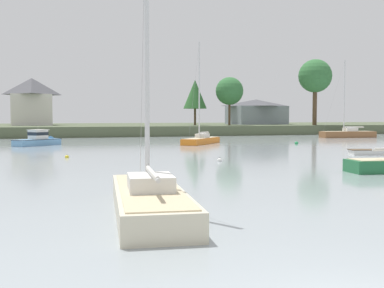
# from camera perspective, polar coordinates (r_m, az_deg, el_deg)

# --- Properties ---
(far_shore_bank) EXTENTS (206.71, 44.23, 1.74)m
(far_shore_bank) POSITION_cam_1_polar(r_m,az_deg,el_deg) (99.97, -14.41, 1.75)
(far_shore_bank) COLOR #4C563D
(far_shore_bank) RESTS_ON ground
(sailboat_orange) EXTENTS (6.84, 7.63, 12.95)m
(sailboat_orange) POSITION_cam_1_polar(r_m,az_deg,el_deg) (59.12, 1.10, 0.28)
(sailboat_orange) COLOR orange
(sailboat_orange) RESTS_ON ground
(sailboat_cream) EXTENTS (3.35, 8.94, 11.98)m
(sailboat_cream) POSITION_cam_1_polar(r_m,az_deg,el_deg) (16.80, -5.11, -7.42)
(sailboat_cream) COLOR beige
(sailboat_cream) RESTS_ON ground
(dinghy_white) EXTENTS (3.94, 2.47, 0.65)m
(dinghy_white) POSITION_cam_1_polar(r_m,az_deg,el_deg) (45.17, 20.54, -1.00)
(dinghy_white) COLOR white
(dinghy_white) RESTS_ON ground
(cruiser_skyblue) EXTENTS (6.14, 5.68, 3.59)m
(cruiser_skyblue) POSITION_cam_1_polar(r_m,az_deg,el_deg) (58.95, -17.55, 0.25)
(cruiser_skyblue) COLOR #669ECC
(cruiser_skyblue) RESTS_ON ground
(sailboat_wood) EXTENTS (9.10, 3.18, 13.11)m
(sailboat_wood) POSITION_cam_1_polar(r_m,az_deg,el_deg) (80.63, 18.11, 0.93)
(sailboat_wood) COLOR brown
(sailboat_wood) RESTS_ON ground
(mooring_buoy_green) EXTENTS (0.45, 0.45, 0.50)m
(mooring_buoy_green) POSITION_cam_1_polar(r_m,az_deg,el_deg) (60.39, 12.38, 0.09)
(mooring_buoy_green) COLOR #1E8C47
(mooring_buoy_green) RESTS_ON ground
(mooring_buoy_yellow) EXTENTS (0.33, 0.33, 0.38)m
(mooring_buoy_yellow) POSITION_cam_1_polar(r_m,az_deg,el_deg) (40.49, -14.72, -1.51)
(mooring_buoy_yellow) COLOR yellow
(mooring_buoy_yellow) RESTS_ON ground
(mooring_buoy_white) EXTENTS (0.36, 0.36, 0.41)m
(mooring_buoy_white) POSITION_cam_1_polar(r_m,az_deg,el_deg) (36.08, 3.32, -1.98)
(mooring_buoy_white) COLOR white
(mooring_buoy_white) RESTS_ON ground
(shore_tree_far_right) EXTENTS (6.41, 6.41, 12.70)m
(shore_tree_far_right) POSITION_cam_1_polar(r_m,az_deg,el_deg) (95.97, 14.50, 7.82)
(shore_tree_far_right) COLOR brown
(shore_tree_far_right) RESTS_ON far_shore_bank
(shore_tree_center_right) EXTENTS (4.48, 4.48, 8.65)m
(shore_tree_center_right) POSITION_cam_1_polar(r_m,az_deg,el_deg) (91.10, 0.36, 5.96)
(shore_tree_center_right) COLOR brown
(shore_tree_center_right) RESTS_ON far_shore_bank
(shore_tree_inland_b) EXTENTS (5.25, 5.25, 9.10)m
(shore_tree_inland_b) POSITION_cam_1_polar(r_m,az_deg,el_deg) (90.96, 4.50, 6.31)
(shore_tree_inland_b) COLOR brown
(shore_tree_inland_b) RESTS_ON far_shore_bank
(cottage_behind_trees) EXTENTS (11.75, 9.82, 5.32)m
(cottage_behind_trees) POSITION_cam_1_polar(r_m,az_deg,el_deg) (103.75, 7.67, 3.87)
(cottage_behind_trees) COLOR gray
(cottage_behind_trees) RESTS_ON far_shore_bank
(cottage_hillside) EXTENTS (7.85, 10.80, 9.03)m
(cottage_hillside) POSITION_cam_1_polar(r_m,az_deg,el_deg) (96.96, -18.57, 4.92)
(cottage_hillside) COLOR silver
(cottage_hillside) RESTS_ON far_shore_bank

